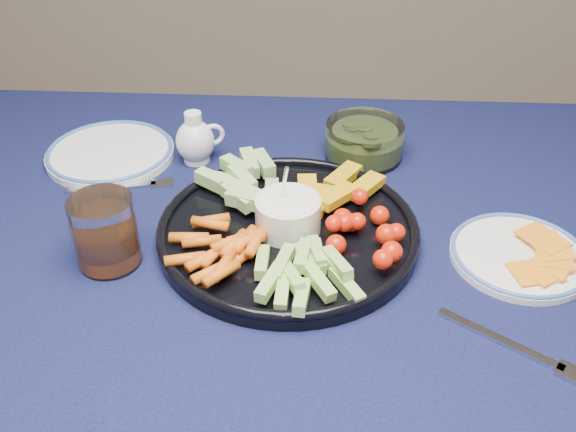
# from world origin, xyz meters

# --- Properties ---
(dining_table) EXTENTS (1.67, 1.07, 0.75)m
(dining_table) POSITION_xyz_m (0.00, 0.00, 0.66)
(dining_table) COLOR #492818
(dining_table) RESTS_ON ground
(crudite_platter) EXTENTS (0.38, 0.38, 0.12)m
(crudite_platter) POSITION_xyz_m (-0.02, 0.05, 0.77)
(crudite_platter) COLOR black
(crudite_platter) RESTS_ON dining_table
(creamer_pitcher) EXTENTS (0.08, 0.07, 0.09)m
(creamer_pitcher) POSITION_xyz_m (-0.19, 0.27, 0.79)
(creamer_pitcher) COLOR white
(creamer_pitcher) RESTS_ON dining_table
(pickle_bowl) EXTENTS (0.14, 0.14, 0.06)m
(pickle_bowl) POSITION_xyz_m (0.10, 0.30, 0.77)
(pickle_bowl) COLOR silver
(pickle_bowl) RESTS_ON dining_table
(cheese_plate) EXTENTS (0.19, 0.19, 0.02)m
(cheese_plate) POSITION_xyz_m (0.31, 0.02, 0.76)
(cheese_plate) COLOR white
(cheese_plate) RESTS_ON dining_table
(juice_tumbler) EXTENTS (0.09, 0.09, 0.10)m
(juice_tumbler) POSITION_xyz_m (-0.27, -0.01, 0.79)
(juice_tumbler) COLOR silver
(juice_tumbler) RESTS_ON dining_table
(fork_left) EXTENTS (0.17, 0.06, 0.00)m
(fork_left) POSITION_xyz_m (-0.29, 0.17, 0.75)
(fork_left) COLOR silver
(fork_left) RESTS_ON dining_table
(fork_right) EXTENTS (0.17, 0.12, 0.00)m
(fork_right) POSITION_xyz_m (0.27, -0.15, 0.75)
(fork_right) COLOR silver
(fork_right) RESTS_ON dining_table
(side_plate_extra) EXTENTS (0.22, 0.22, 0.02)m
(side_plate_extra) POSITION_xyz_m (-0.35, 0.27, 0.76)
(side_plate_extra) COLOR white
(side_plate_extra) RESTS_ON dining_table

